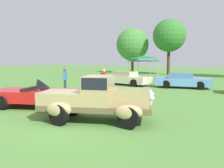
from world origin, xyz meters
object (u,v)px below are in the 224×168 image
at_px(feature_pickup_truck, 97,98).
at_px(show_car_cream, 126,78).
at_px(spectator_near_truck, 104,81).
at_px(neighbor_convertible, 40,95).
at_px(canopy_tent_left_field, 144,58).
at_px(show_car_skyblue, 183,80).
at_px(spectator_between_cars, 65,79).

distance_m(feature_pickup_truck, show_car_cream, 11.96).
bearing_deg(spectator_near_truck, feature_pickup_truck, -60.10).
bearing_deg(neighbor_convertible, canopy_tent_left_field, 94.12).
bearing_deg(feature_pickup_truck, show_car_cream, 111.73).
xyz_separation_m(show_car_cream, show_car_skyblue, (4.87, 0.42, -0.00)).
height_order(neighbor_convertible, spectator_near_truck, spectator_near_truck).
bearing_deg(canopy_tent_left_field, neighbor_convertible, -85.88).
distance_m(feature_pickup_truck, spectator_between_cars, 8.03).
bearing_deg(show_car_cream, feature_pickup_truck, -68.27).
xyz_separation_m(feature_pickup_truck, canopy_tent_left_field, (-4.80, 16.07, 1.56)).
bearing_deg(show_car_cream, spectator_near_truck, -75.71).
height_order(feature_pickup_truck, show_car_skyblue, feature_pickup_truck).
distance_m(show_car_skyblue, canopy_tent_left_field, 7.17).
bearing_deg(feature_pickup_truck, neighbor_convertible, 170.27).
relative_size(spectator_near_truck, canopy_tent_left_field, 0.62).
bearing_deg(neighbor_convertible, spectator_near_truck, 79.37).
relative_size(feature_pickup_truck, canopy_tent_left_field, 1.59).
bearing_deg(show_car_skyblue, spectator_near_truck, -116.87).
height_order(neighbor_convertible, show_car_skyblue, neighbor_convertible).
distance_m(feature_pickup_truck, show_car_skyblue, 11.53).
distance_m(spectator_near_truck, canopy_tent_left_field, 11.35).
distance_m(show_car_cream, canopy_tent_left_field, 5.30).
bearing_deg(spectator_between_cars, canopy_tent_left_field, 82.76).
bearing_deg(neighbor_convertible, show_car_cream, 94.04).
height_order(feature_pickup_truck, spectator_between_cars, feature_pickup_truck).
bearing_deg(spectator_between_cars, show_car_skyblue, 44.01).
bearing_deg(show_car_skyblue, neighbor_convertible, -110.76).
height_order(feature_pickup_truck, show_car_cream, feature_pickup_truck).
bearing_deg(show_car_cream, spectator_between_cars, -106.42).
xyz_separation_m(feature_pickup_truck, neighbor_convertible, (-3.69, 0.63, -0.28)).
distance_m(show_car_cream, show_car_skyblue, 4.89).
distance_m(feature_pickup_truck, spectator_near_truck, 5.75).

